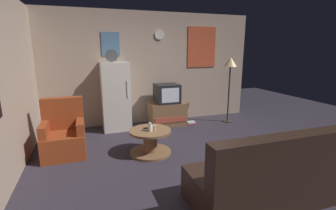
{
  "coord_description": "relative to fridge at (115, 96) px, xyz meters",
  "views": [
    {
      "loc": [
        -1.52,
        -3.32,
        1.78
      ],
      "look_at": [
        -0.08,
        0.9,
        0.75
      ],
      "focal_mm": 26.03,
      "sensor_mm": 36.0,
      "label": 1
    }
  ],
  "objects": [
    {
      "name": "standing_lamp",
      "position": [
        2.7,
        -0.33,
        0.6
      ],
      "size": [
        0.32,
        0.32,
        1.59
      ],
      "color": "#332D28",
      "rests_on": "ground_plane"
    },
    {
      "name": "mug_ceramic_tan",
      "position": [
        0.44,
        -1.59,
        -0.28
      ],
      "size": [
        0.08,
        0.08,
        0.09
      ],
      "primitive_type": "cylinder",
      "color": "tan",
      "rests_on": "coffee_table"
    },
    {
      "name": "remote_control",
      "position": [
        0.36,
        -1.48,
        -0.32
      ],
      "size": [
        0.15,
        0.06,
        0.02
      ],
      "primitive_type": "cube",
      "rotation": [
        0.0,
        0.0,
        -0.14
      ],
      "color": "black",
      "rests_on": "coffee_table"
    },
    {
      "name": "ground_plane",
      "position": [
        0.91,
        -2.09,
        -0.75
      ],
      "size": [
        12.0,
        12.0,
        0.0
      ],
      "primitive_type": "plane",
      "color": "#2D2833"
    },
    {
      "name": "wall_with_art",
      "position": [
        0.92,
        0.36,
        0.57
      ],
      "size": [
        5.2,
        0.12,
        2.63
      ],
      "color": "tan",
      "rests_on": "ground_plane"
    },
    {
      "name": "wine_glass",
      "position": [
        0.36,
        -1.63,
        -0.25
      ],
      "size": [
        0.05,
        0.05,
        0.15
      ],
      "primitive_type": "cylinder",
      "color": "silver",
      "rests_on": "coffee_table"
    },
    {
      "name": "armchair",
      "position": [
        -1.03,
        -1.11,
        -0.42
      ],
      "size": [
        0.68,
        0.68,
        0.96
      ],
      "color": "maroon",
      "rests_on": "ground_plane"
    },
    {
      "name": "couch",
      "position": [
        1.27,
        -3.35,
        -0.44
      ],
      "size": [
        1.7,
        0.8,
        0.92
      ],
      "color": "black",
      "rests_on": "ground_plane"
    },
    {
      "name": "fridge",
      "position": [
        0.0,
        0.0,
        0.0
      ],
      "size": [
        0.6,
        0.62,
        1.77
      ],
      "color": "silver",
      "rests_on": "ground_plane"
    },
    {
      "name": "book_stack",
      "position": [
        1.73,
        -0.26,
        -0.72
      ],
      "size": [
        0.2,
        0.16,
        0.07
      ],
      "color": "#AB5485",
      "rests_on": "ground_plane"
    },
    {
      "name": "mug_ceramic_white",
      "position": [
        0.37,
        -1.6,
        -0.28
      ],
      "size": [
        0.08,
        0.08,
        0.09
      ],
      "primitive_type": "cylinder",
      "color": "silver",
      "rests_on": "coffee_table"
    },
    {
      "name": "crt_tv",
      "position": [
        1.18,
        -0.1,
        0.01
      ],
      "size": [
        0.54,
        0.51,
        0.44
      ],
      "color": "black",
      "rests_on": "tv_stand"
    },
    {
      "name": "tv_stand",
      "position": [
        1.18,
        -0.1,
        -0.48
      ],
      "size": [
        0.84,
        0.53,
        0.54
      ],
      "color": "brown",
      "rests_on": "ground_plane"
    },
    {
      "name": "coffee_table",
      "position": [
        0.38,
        -1.56,
        -0.54
      ],
      "size": [
        0.72,
        0.72,
        0.43
      ],
      "color": "brown",
      "rests_on": "ground_plane"
    }
  ]
}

